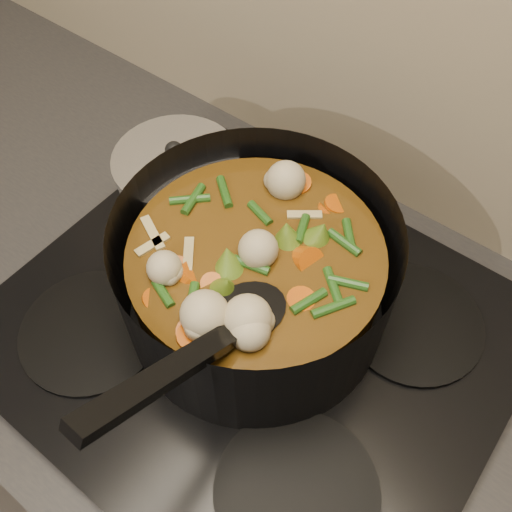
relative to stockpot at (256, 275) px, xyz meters
The scene contains 4 objects.
counter 0.55m from the stockpot, 61.29° to the right, with size 2.64×0.64×0.91m.
stovetop 0.09m from the stockpot, 61.29° to the right, with size 0.62×0.54×0.03m.
stockpot is the anchor object (origin of this frame).
saucepan 0.19m from the stockpot, 160.86° to the left, with size 0.17×0.17×0.14m.
Camera 1 is at (0.22, 1.65, 1.58)m, focal length 40.00 mm.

